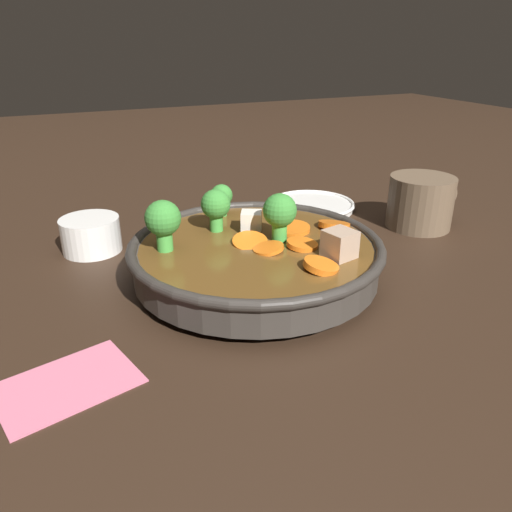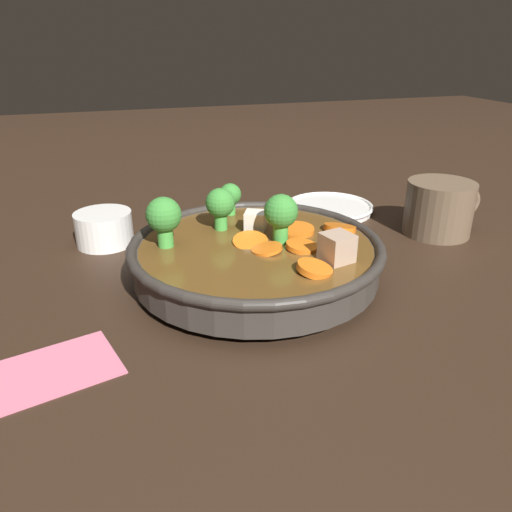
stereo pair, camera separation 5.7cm
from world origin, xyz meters
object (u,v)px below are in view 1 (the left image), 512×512
dark_mug (421,202)px  side_saucer (312,205)px  tea_cup (91,234)px  stirfry_bowl (255,253)px

dark_mug → side_saucer: bearing=128.1°
tea_cup → dark_mug: (0.46, -0.11, 0.02)m
side_saucer → dark_mug: dark_mug is taller
stirfry_bowl → side_saucer: bearing=46.0°
tea_cup → stirfry_bowl: bearing=-46.2°
side_saucer → dark_mug: 0.17m
tea_cup → dark_mug: dark_mug is taller
side_saucer → tea_cup: (-0.35, -0.03, 0.02)m
stirfry_bowl → tea_cup: 0.24m
stirfry_bowl → tea_cup: size_ratio=3.79×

